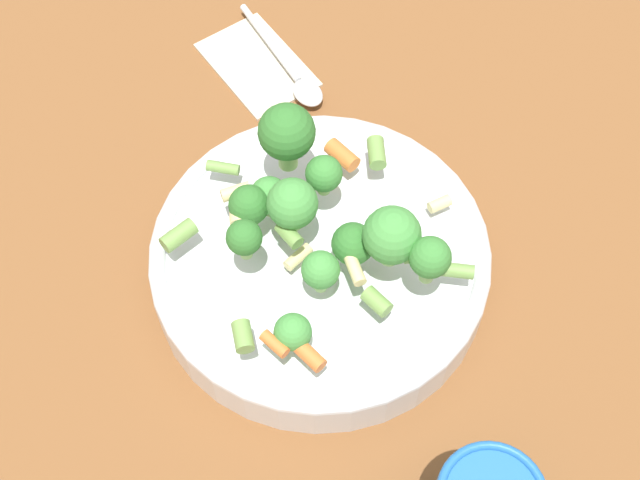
{
  "coord_description": "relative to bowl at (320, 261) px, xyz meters",
  "views": [
    {
      "loc": [
        0.13,
        0.34,
        0.67
      ],
      "look_at": [
        0.0,
        0.0,
        0.06
      ],
      "focal_mm": 50.0,
      "sensor_mm": 36.0,
      "label": 1
    }
  ],
  "objects": [
    {
      "name": "spoon",
      "position": [
        -0.05,
        -0.21,
        -0.01
      ],
      "size": [
        0.04,
        0.15,
        0.01
      ],
      "rotation": [
        0.0,
        0.0,
        8.02
      ],
      "color": "silver",
      "rests_on": "napkin"
    },
    {
      "name": "napkin",
      "position": [
        -0.03,
        -0.24,
        -0.02
      ],
      "size": [
        0.1,
        0.13,
        0.01
      ],
      "color": "beige",
      "rests_on": "ground_plane"
    },
    {
      "name": "ground_plane",
      "position": [
        0.0,
        0.0,
        -0.03
      ],
      "size": [
        3.0,
        3.0,
        0.0
      ],
      "primitive_type": "plane",
      "color": "brown"
    },
    {
      "name": "bowl",
      "position": [
        0.0,
        0.0,
        0.0
      ],
      "size": [
        0.28,
        0.28,
        0.05
      ],
      "color": "silver",
      "rests_on": "ground_plane"
    },
    {
      "name": "pasta_salad",
      "position": [
        -0.0,
        -0.0,
        0.07
      ],
      "size": [
        0.24,
        0.21,
        0.09
      ],
      "color": "#8CB766",
      "rests_on": "bowl"
    }
  ]
}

